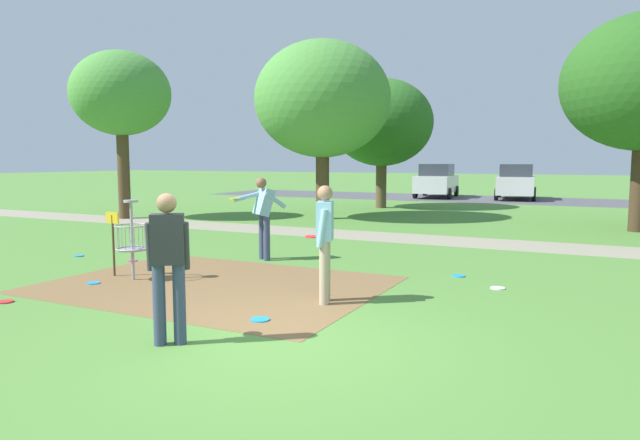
{
  "coord_description": "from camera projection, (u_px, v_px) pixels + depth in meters",
  "views": [
    {
      "loc": [
        3.28,
        -5.38,
        2.08
      ],
      "look_at": [
        -1.22,
        3.69,
        1.0
      ],
      "focal_mm": 31.95,
      "sensor_mm": 36.0,
      "label": 1
    }
  ],
  "objects": [
    {
      "name": "player_throwing",
      "position": [
        325.0,
        237.0,
        8.19
      ],
      "size": [
        0.44,
        0.5,
        1.71
      ],
      "color": "tan",
      "rests_on": "ground"
    },
    {
      "name": "frisbee_scattered_b",
      "position": [
        93.0,
        283.0,
        9.56
      ],
      "size": [
        0.22,
        0.22,
        0.02
      ],
      "primitive_type": "cylinder",
      "color": "#1E93DB",
      "rests_on": "ground"
    },
    {
      "name": "frisbee_far_right",
      "position": [
        260.0,
        320.0,
        7.37
      ],
      "size": [
        0.25,
        0.25,
        0.02
      ],
      "primitive_type": "cylinder",
      "color": "#1E93DB",
      "rests_on": "ground"
    },
    {
      "name": "player_foreground_watching",
      "position": [
        263.0,
        213.0,
        11.74
      ],
      "size": [
        0.96,
        0.8,
        1.71
      ],
      "color": "#384260",
      "rests_on": "ground"
    },
    {
      "name": "frisbee_scattered_a",
      "position": [
        498.0,
        288.0,
        9.18
      ],
      "size": [
        0.23,
        0.23,
        0.02
      ],
      "primitive_type": "cylinder",
      "color": "white",
      "rests_on": "ground"
    },
    {
      "name": "tree_near_left",
      "position": [
        121.0,
        95.0,
        19.73
      ],
      "size": [
        3.42,
        3.42,
        5.82
      ],
      "color": "#4C3823",
      "rests_on": "ground"
    },
    {
      "name": "parking_lot_strip",
      "position": [
        529.0,
        200.0,
        28.97
      ],
      "size": [
        36.0,
        6.0,
        0.01
      ],
      "primitive_type": "cube",
      "color": "#4C4C51",
      "rests_on": "ground"
    },
    {
      "name": "frisbee_by_tee",
      "position": [
        458.0,
        276.0,
        10.15
      ],
      "size": [
        0.23,
        0.23,
        0.02
      ],
      "primitive_type": "cylinder",
      "color": "#1E93DB",
      "rests_on": "ground"
    },
    {
      "name": "parked_car_center_left",
      "position": [
        516.0,
        182.0,
        29.81
      ],
      "size": [
        2.28,
        4.36,
        1.84
      ],
      "color": "silver",
      "rests_on": "ground"
    },
    {
      "name": "frisbee_far_left",
      "position": [
        132.0,
        261.0,
        11.68
      ],
      "size": [
        0.2,
        0.2,
        0.02
      ],
      "primitive_type": "cylinder",
      "color": "#E53D99",
      "rests_on": "ground"
    },
    {
      "name": "dirt_tee_pad",
      "position": [
        215.0,
        284.0,
        9.48
      ],
      "size": [
        5.44,
        4.05,
        0.01
      ],
      "primitive_type": "cube",
      "color": "brown",
      "rests_on": "ground"
    },
    {
      "name": "tree_mid_left",
      "position": [
        382.0,
        123.0,
        24.25
      ],
      "size": [
        4.36,
        4.36,
        5.51
      ],
      "color": "brown",
      "rests_on": "ground"
    },
    {
      "name": "frisbee_mid_grass",
      "position": [
        6.0,
        302.0,
        8.3
      ],
      "size": [
        0.22,
        0.22,
        0.02
      ],
      "primitive_type": "cylinder",
      "color": "red",
      "rests_on": "ground"
    },
    {
      "name": "parked_car_leftmost",
      "position": [
        437.0,
        181.0,
        31.34
      ],
      "size": [
        2.24,
        4.33,
        1.84
      ],
      "color": "silver",
      "rests_on": "ground"
    },
    {
      "name": "ground_plane",
      "position": [
        272.0,
        343.0,
        6.46
      ],
      "size": [
        160.0,
        160.0,
        0.0
      ],
      "primitive_type": "plane",
      "color": "#518438"
    },
    {
      "name": "tree_near_right",
      "position": [
        323.0,
        100.0,
        19.6
      ],
      "size": [
        4.71,
        4.71,
        6.15
      ],
      "color": "#4C3823",
      "rests_on": "ground"
    },
    {
      "name": "disc_golf_basket",
      "position": [
        130.0,
        236.0,
        9.81
      ],
      "size": [
        0.98,
        0.58,
        1.39
      ],
      "color": "#9E9EA3",
      "rests_on": "ground"
    },
    {
      "name": "frisbee_near_basket",
      "position": [
        79.0,
        256.0,
        12.26
      ],
      "size": [
        0.21,
        0.21,
        0.02
      ],
      "primitive_type": "cylinder",
      "color": "#1E93DB",
      "rests_on": "ground"
    },
    {
      "name": "gravel_path",
      "position": [
        456.0,
        241.0,
        14.5
      ],
      "size": [
        40.0,
        1.86,
        0.0
      ],
      "primitive_type": "cube",
      "color": "gray",
      "rests_on": "ground"
    },
    {
      "name": "player_waiting_left",
      "position": [
        168.0,
        260.0,
        6.32
      ],
      "size": [
        0.47,
        0.45,
        1.71
      ],
      "color": "#384260",
      "rests_on": "ground"
    }
  ]
}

